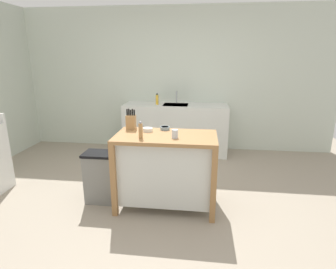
{
  "coord_description": "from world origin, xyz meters",
  "views": [
    {
      "loc": [
        0.49,
        -2.81,
        1.74
      ],
      "look_at": [
        0.1,
        0.31,
        0.83
      ],
      "focal_mm": 29.36,
      "sensor_mm": 36.0,
      "label": 1
    }
  ],
  "objects_px": {
    "knife_block": "(131,122)",
    "bottle_hand_soap": "(157,99)",
    "bowl_ceramic_small": "(165,128)",
    "kitchen_island": "(166,167)",
    "sink_faucet": "(177,97)",
    "drinking_cup": "(175,134)",
    "pepper_grinder": "(141,130)",
    "bowl_stoneware_deep": "(148,130)",
    "trash_bin": "(100,177)"
  },
  "relations": [
    {
      "from": "knife_block",
      "to": "bottle_hand_soap",
      "type": "height_order",
      "value": "knife_block"
    },
    {
      "from": "bowl_ceramic_small",
      "to": "kitchen_island",
      "type": "bearing_deg",
      "value": -79.83
    },
    {
      "from": "kitchen_island",
      "to": "sink_faucet",
      "type": "distance_m",
      "value": 2.13
    },
    {
      "from": "kitchen_island",
      "to": "sink_faucet",
      "type": "height_order",
      "value": "sink_faucet"
    },
    {
      "from": "knife_block",
      "to": "drinking_cup",
      "type": "bearing_deg",
      "value": -28.49
    },
    {
      "from": "pepper_grinder",
      "to": "bottle_hand_soap",
      "type": "distance_m",
      "value": 2.03
    },
    {
      "from": "knife_block",
      "to": "sink_faucet",
      "type": "height_order",
      "value": "knife_block"
    },
    {
      "from": "pepper_grinder",
      "to": "sink_faucet",
      "type": "bearing_deg",
      "value": 85.4
    },
    {
      "from": "bowl_stoneware_deep",
      "to": "drinking_cup",
      "type": "distance_m",
      "value": 0.41
    },
    {
      "from": "kitchen_island",
      "to": "drinking_cup",
      "type": "relative_size",
      "value": 12.35
    },
    {
      "from": "pepper_grinder",
      "to": "knife_block",
      "type": "bearing_deg",
      "value": 118.66
    },
    {
      "from": "kitchen_island",
      "to": "bowl_stoneware_deep",
      "type": "xyz_separation_m",
      "value": [
        -0.23,
        0.13,
        0.41
      ]
    },
    {
      "from": "kitchen_island",
      "to": "bowl_stoneware_deep",
      "type": "bearing_deg",
      "value": 150.65
    },
    {
      "from": "pepper_grinder",
      "to": "trash_bin",
      "type": "xyz_separation_m",
      "value": [
        -0.56,
        0.17,
        -0.65
      ]
    },
    {
      "from": "kitchen_island",
      "to": "trash_bin",
      "type": "xyz_separation_m",
      "value": [
        -0.81,
        0.02,
        -0.18
      ]
    },
    {
      "from": "drinking_cup",
      "to": "bowl_stoneware_deep",
      "type": "bearing_deg",
      "value": 146.66
    },
    {
      "from": "bowl_stoneware_deep",
      "to": "trash_bin",
      "type": "relative_size",
      "value": 0.18
    },
    {
      "from": "sink_faucet",
      "to": "bottle_hand_soap",
      "type": "height_order",
      "value": "sink_faucet"
    },
    {
      "from": "bowl_ceramic_small",
      "to": "knife_block",
      "type": "bearing_deg",
      "value": -177.27
    },
    {
      "from": "pepper_grinder",
      "to": "trash_bin",
      "type": "relative_size",
      "value": 0.3
    },
    {
      "from": "trash_bin",
      "to": "bottle_hand_soap",
      "type": "height_order",
      "value": "bottle_hand_soap"
    },
    {
      "from": "bottle_hand_soap",
      "to": "kitchen_island",
      "type": "bearing_deg",
      "value": -77.86
    },
    {
      "from": "trash_bin",
      "to": "bowl_stoneware_deep",
      "type": "bearing_deg",
      "value": 10.72
    },
    {
      "from": "kitchen_island",
      "to": "bowl_ceramic_small",
      "type": "relative_size",
      "value": 10.24
    },
    {
      "from": "kitchen_island",
      "to": "bowl_ceramic_small",
      "type": "height_order",
      "value": "bowl_ceramic_small"
    },
    {
      "from": "pepper_grinder",
      "to": "sink_faucet",
      "type": "distance_m",
      "value": 2.23
    },
    {
      "from": "bowl_ceramic_small",
      "to": "sink_faucet",
      "type": "height_order",
      "value": "sink_faucet"
    },
    {
      "from": "knife_block",
      "to": "bottle_hand_soap",
      "type": "relative_size",
      "value": 1.26
    },
    {
      "from": "kitchen_island",
      "to": "bowl_ceramic_small",
      "type": "xyz_separation_m",
      "value": [
        -0.04,
        0.23,
        0.41
      ]
    },
    {
      "from": "bowl_ceramic_small",
      "to": "drinking_cup",
      "type": "distance_m",
      "value": 0.36
    },
    {
      "from": "bowl_ceramic_small",
      "to": "sink_faucet",
      "type": "distance_m",
      "value": 1.84
    },
    {
      "from": "sink_faucet",
      "to": "bottle_hand_soap",
      "type": "relative_size",
      "value": 1.11
    },
    {
      "from": "bowl_stoneware_deep",
      "to": "knife_block",
      "type": "bearing_deg",
      "value": 160.01
    },
    {
      "from": "knife_block",
      "to": "trash_bin",
      "type": "bearing_deg",
      "value": -152.2
    },
    {
      "from": "knife_block",
      "to": "drinking_cup",
      "type": "distance_m",
      "value": 0.64
    },
    {
      "from": "bowl_ceramic_small",
      "to": "bottle_hand_soap",
      "type": "bearing_deg",
      "value": 102.41
    },
    {
      "from": "drinking_cup",
      "to": "trash_bin",
      "type": "relative_size",
      "value": 0.15
    },
    {
      "from": "pepper_grinder",
      "to": "trash_bin",
      "type": "distance_m",
      "value": 0.88
    },
    {
      "from": "bowl_stoneware_deep",
      "to": "bottle_hand_soap",
      "type": "bearing_deg",
      "value": 95.65
    },
    {
      "from": "knife_block",
      "to": "pepper_grinder",
      "type": "relative_size",
      "value": 1.3
    },
    {
      "from": "drinking_cup",
      "to": "bottle_hand_soap",
      "type": "relative_size",
      "value": 0.47
    },
    {
      "from": "kitchen_island",
      "to": "sink_faucet",
      "type": "xyz_separation_m",
      "value": [
        -0.07,
        2.07,
        0.51
      ]
    },
    {
      "from": "knife_block",
      "to": "kitchen_island",
      "type": "bearing_deg",
      "value": -24.96
    },
    {
      "from": "bowl_stoneware_deep",
      "to": "drinking_cup",
      "type": "height_order",
      "value": "drinking_cup"
    },
    {
      "from": "trash_bin",
      "to": "bottle_hand_soap",
      "type": "bearing_deg",
      "value": 77.61
    },
    {
      "from": "knife_block",
      "to": "sink_faucet",
      "type": "bearing_deg",
      "value": 78.49
    },
    {
      "from": "drinking_cup",
      "to": "pepper_grinder",
      "type": "bearing_deg",
      "value": -170.74
    },
    {
      "from": "bowl_stoneware_deep",
      "to": "sink_faucet",
      "type": "bearing_deg",
      "value": 85.34
    },
    {
      "from": "kitchen_island",
      "to": "pepper_grinder",
      "type": "height_order",
      "value": "pepper_grinder"
    },
    {
      "from": "kitchen_island",
      "to": "trash_bin",
      "type": "distance_m",
      "value": 0.83
    }
  ]
}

